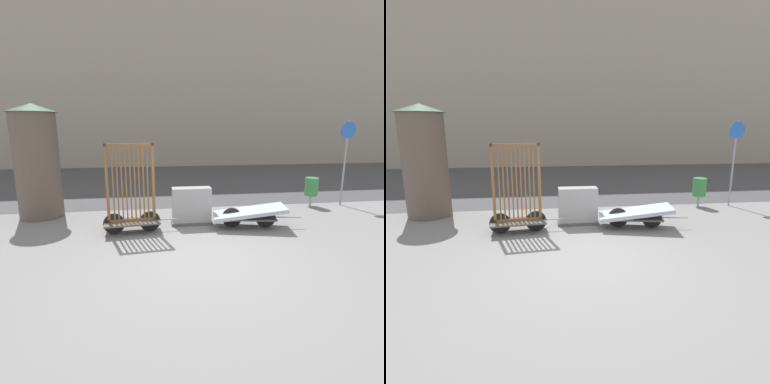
% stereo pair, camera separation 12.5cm
% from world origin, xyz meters
% --- Properties ---
extents(ground_plane, '(60.00, 60.00, 0.00)m').
position_xyz_m(ground_plane, '(0.00, 0.00, 0.00)').
color(ground_plane, slate).
extents(road_strip, '(56.00, 10.39, 0.01)m').
position_xyz_m(road_strip, '(0.00, 9.08, 0.00)').
color(road_strip, '#424244').
rests_on(road_strip, ground_plane).
extents(building_facade, '(48.00, 4.00, 15.07)m').
position_xyz_m(building_facade, '(0.00, 16.27, 7.53)').
color(building_facade, '#9E9384').
rests_on(building_facade, ground_plane).
extents(bike_cart_with_bedframe, '(2.10, 0.80, 2.25)m').
position_xyz_m(bike_cart_with_bedframe, '(-1.52, 1.72, 0.79)').
color(bike_cart_with_bedframe, '#4C4742').
rests_on(bike_cart_with_bedframe, ground_plane).
extents(bike_cart_with_mattress, '(2.38, 1.12, 0.61)m').
position_xyz_m(bike_cart_with_mattress, '(1.53, 1.72, 0.38)').
color(bike_cart_with_mattress, '#4C4742').
rests_on(bike_cart_with_mattress, ground_plane).
extents(utility_cabinet, '(1.11, 0.44, 1.02)m').
position_xyz_m(utility_cabinet, '(0.05, 2.20, 0.47)').
color(utility_cabinet, '#4C4C4C').
rests_on(utility_cabinet, ground_plane).
extents(trash_bin, '(0.42, 0.42, 0.98)m').
position_xyz_m(trash_bin, '(4.29, 3.53, 0.67)').
color(trash_bin, gray).
rests_on(trash_bin, ground_plane).
extents(sign_post, '(0.53, 0.06, 2.84)m').
position_xyz_m(sign_post, '(5.39, 3.52, 1.82)').
color(sign_post, gray).
rests_on(sign_post, ground_plane).
extents(advertising_column, '(1.38, 1.38, 3.28)m').
position_xyz_m(advertising_column, '(-4.29, 3.53, 1.67)').
color(advertising_column, brown).
rests_on(advertising_column, ground_plane).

